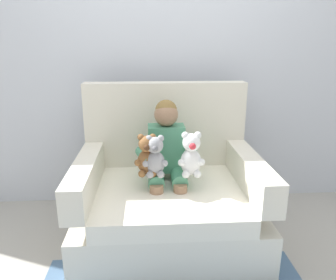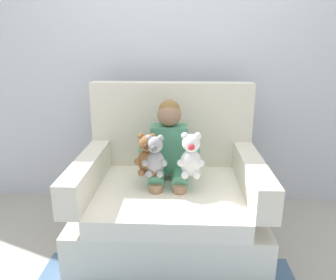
% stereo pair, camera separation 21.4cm
% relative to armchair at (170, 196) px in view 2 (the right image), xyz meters
% --- Properties ---
extents(ground_plane, '(8.00, 8.00, 0.00)m').
position_rel_armchair_xyz_m(ground_plane, '(0.00, -0.06, -0.33)').
color(ground_plane, '#ADA89E').
extents(back_wall, '(6.00, 0.10, 2.60)m').
position_rel_armchair_xyz_m(back_wall, '(0.00, 0.68, 0.97)').
color(back_wall, silver).
rests_on(back_wall, ground).
extents(armchair, '(1.26, 1.02, 1.10)m').
position_rel_armchair_xyz_m(armchair, '(0.00, 0.00, 0.00)').
color(armchair, silver).
rests_on(armchair, ground).
extents(seated_child, '(0.45, 0.39, 0.82)m').
position_rel_armchair_xyz_m(seated_child, '(-0.01, 0.03, 0.32)').
color(seated_child, '#4C9370').
rests_on(seated_child, armchair).
extents(plush_white, '(0.18, 0.15, 0.30)m').
position_rel_armchair_xyz_m(plush_white, '(0.14, -0.14, 0.36)').
color(plush_white, white).
rests_on(plush_white, armchair).
extents(plush_grey, '(0.17, 0.14, 0.28)m').
position_rel_armchair_xyz_m(plush_grey, '(-0.10, -0.13, 0.35)').
color(plush_grey, '#9E9EA3').
rests_on(plush_grey, armchair).
extents(plush_brown, '(0.17, 0.14, 0.29)m').
position_rel_armchair_xyz_m(plush_brown, '(-0.15, -0.11, 0.35)').
color(plush_brown, brown).
rests_on(plush_brown, armchair).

